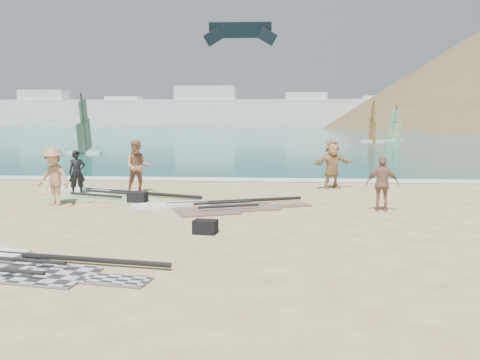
# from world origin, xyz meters

# --- Properties ---
(ground) EXTENTS (300.00, 300.00, 0.00)m
(ground) POSITION_xyz_m (0.00, 0.00, 0.00)
(ground) COLOR #DAC17F
(ground) RESTS_ON ground
(sea) EXTENTS (300.00, 240.00, 0.06)m
(sea) POSITION_xyz_m (0.00, 132.00, 0.00)
(sea) COLOR #0C5454
(sea) RESTS_ON ground
(surf_line) EXTENTS (300.00, 1.20, 0.04)m
(surf_line) POSITION_xyz_m (0.00, 12.30, 0.00)
(surf_line) COLOR white
(surf_line) RESTS_ON ground
(far_town) EXTENTS (160.00, 8.00, 12.00)m
(far_town) POSITION_xyz_m (-15.72, 150.00, 4.49)
(far_town) COLOR white
(far_town) RESTS_ON ground
(rig_grey) EXTENTS (5.31, 2.51, 0.20)m
(rig_grey) POSITION_xyz_m (-2.55, -1.64, 0.05)
(rig_grey) COLOR #242527
(rig_grey) RESTS_ON ground
(rig_green) EXTENTS (6.20, 3.94, 0.21)m
(rig_green) POSITION_xyz_m (-3.77, 7.39, 0.05)
(rig_green) COLOR #63C932
(rig_green) RESTS_ON ground
(rig_orange) EXTENTS (5.64, 3.39, 0.20)m
(rig_orange) POSITION_xyz_m (0.39, 5.04, 0.05)
(rig_orange) COLOR red
(rig_orange) RESTS_ON ground
(gear_bag_near) EXTENTS (0.63, 0.48, 0.38)m
(gear_bag_near) POSITION_xyz_m (-2.00, 5.73, 0.19)
(gear_bag_near) COLOR black
(gear_bag_near) RESTS_ON ground
(gear_bag_far) EXTENTS (0.61, 0.47, 0.33)m
(gear_bag_far) POSITION_xyz_m (0.82, 1.41, 0.17)
(gear_bag_far) COLOR black
(gear_bag_far) RESTS_ON ground
(person_wetsuit) EXTENTS (0.70, 0.61, 1.61)m
(person_wetsuit) POSITION_xyz_m (-4.64, 7.40, 0.81)
(person_wetsuit) COLOR black
(person_wetsuit) RESTS_ON ground
(beachgoer_left) EXTENTS (1.11, 0.96, 1.95)m
(beachgoer_left) POSITION_xyz_m (-2.63, 8.10, 0.98)
(beachgoer_left) COLOR #A76C52
(beachgoer_left) RESTS_ON ground
(beachgoer_mid) EXTENTS (1.35, 1.06, 1.83)m
(beachgoer_mid) POSITION_xyz_m (-4.52, 5.12, 0.91)
(beachgoer_mid) COLOR tan
(beachgoer_mid) RESTS_ON ground
(beachgoer_back) EXTENTS (0.98, 0.47, 1.63)m
(beachgoer_back) POSITION_xyz_m (5.62, 4.89, 0.81)
(beachgoer_back) COLOR #986453
(beachgoer_back) RESTS_ON ground
(beachgoer_right) EXTENTS (1.84, 1.24, 1.91)m
(beachgoer_right) POSITION_xyz_m (4.62, 9.89, 0.95)
(beachgoer_right) COLOR tan
(beachgoer_right) RESTS_ON ground
(windsurfer_left) EXTENTS (2.54, 3.11, 4.64)m
(windsurfer_left) POSITION_xyz_m (-12.27, 28.52, 1.33)
(windsurfer_left) COLOR white
(windsurfer_left) RESTS_ON ground
(windsurfer_centre) EXTENTS (2.59, 3.10, 4.63)m
(windsurfer_centre) POSITION_xyz_m (12.88, 50.15, 1.33)
(windsurfer_centre) COLOR white
(windsurfer_centre) RESTS_ON ground
(windsurfer_right) EXTENTS (2.35, 2.56, 4.18)m
(windsurfer_right) POSITION_xyz_m (15.92, 53.08, 1.24)
(windsurfer_right) COLOR white
(windsurfer_right) RESTS_ON ground
(kitesurf_kite) EXTENTS (8.30, 1.04, 2.60)m
(kitesurf_kite) POSITION_xyz_m (-1.95, 49.24, 12.14)
(kitesurf_kite) COLOR black
(kitesurf_kite) RESTS_ON ground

